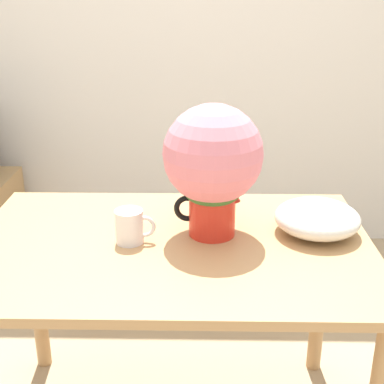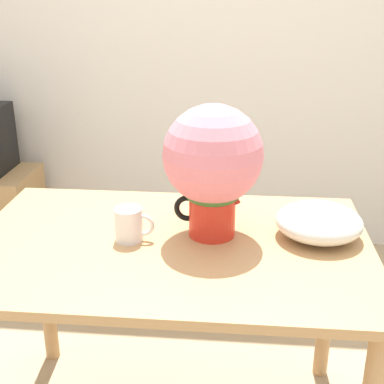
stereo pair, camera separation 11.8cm
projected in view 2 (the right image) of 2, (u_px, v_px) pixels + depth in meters
name	position (u px, v px, depth m)	size (l,w,h in m)	color
wall_back	(206.00, 32.00, 3.08)	(8.00, 0.05, 2.60)	silver
table	(170.00, 272.00, 1.76)	(1.30, 0.86, 0.78)	tan
flower_vase	(213.00, 164.00, 1.68)	(0.32, 0.32, 0.44)	red
coffee_mug	(130.00, 224.00, 1.71)	(0.13, 0.09, 0.11)	white
white_bowl	(319.00, 222.00, 1.74)	(0.28, 0.28, 0.11)	silver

